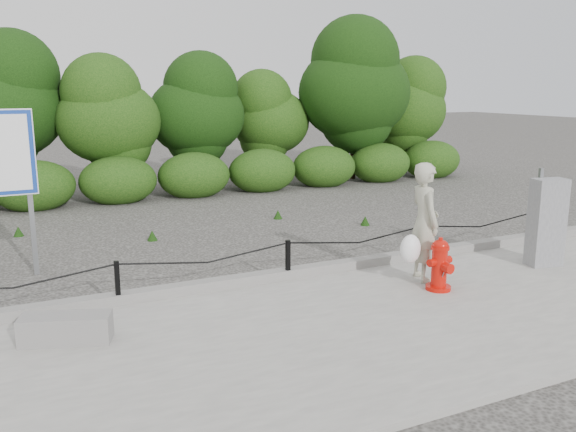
% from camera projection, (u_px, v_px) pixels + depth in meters
% --- Properties ---
extents(ground, '(90.00, 90.00, 0.00)m').
position_uv_depth(ground, '(288.00, 284.00, 9.17)').
color(ground, '#2D2B28').
rests_on(ground, ground).
extents(sidewalk, '(14.00, 4.00, 0.08)m').
position_uv_depth(sidewalk, '(360.00, 328.00, 7.40)').
color(sidewalk, gray).
rests_on(sidewalk, ground).
extents(curb, '(14.00, 0.22, 0.14)m').
position_uv_depth(curb, '(286.00, 274.00, 9.18)').
color(curb, slate).
rests_on(curb, sidewalk).
extents(chain_barrier, '(10.06, 0.06, 0.60)m').
position_uv_depth(chain_barrier, '(288.00, 255.00, 9.07)').
color(chain_barrier, black).
rests_on(chain_barrier, sidewalk).
extents(treeline, '(20.02, 3.72, 4.90)m').
position_uv_depth(treeline, '(181.00, 104.00, 16.93)').
color(treeline, black).
rests_on(treeline, ground).
extents(fire_hydrant, '(0.41, 0.42, 0.77)m').
position_uv_depth(fire_hydrant, '(440.00, 265.00, 8.59)').
color(fire_hydrant, red).
rests_on(fire_hydrant, sidewalk).
extents(pedestrian, '(0.79, 0.72, 1.76)m').
position_uv_depth(pedestrian, '(423.00, 224.00, 8.93)').
color(pedestrian, '#A9A791').
rests_on(pedestrian, sidewalk).
extents(concrete_block, '(1.06, 0.66, 0.32)m').
position_uv_depth(concrete_block, '(66.00, 328.00, 6.88)').
color(concrete_block, slate).
rests_on(concrete_block, sidewalk).
extents(utility_cabinet, '(0.59, 0.43, 1.56)m').
position_uv_depth(utility_cabinet, '(546.00, 222.00, 9.72)').
color(utility_cabinet, gray).
rests_on(utility_cabinet, sidewalk).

